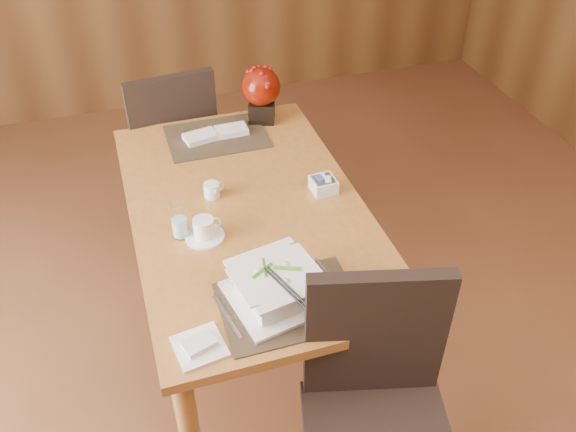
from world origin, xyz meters
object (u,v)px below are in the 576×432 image
object	(u,v)px
soup_setting	(276,286)
bread_plate	(199,347)
coffee_cup	(204,230)
sugar_caddy	(323,185)
dining_table	(248,225)
near_chair	(377,402)
far_chair	(172,143)
water_glass	(179,220)
creamer_jug	(212,190)
berry_decor	(261,91)

from	to	relation	value
soup_setting	bread_plate	world-z (taller)	soup_setting
coffee_cup	sugar_caddy	world-z (taller)	coffee_cup
dining_table	near_chair	size ratio (longest dim) A/B	1.50
bread_plate	far_chair	xyz separation A→B (m)	(0.14, 1.54, -0.21)
water_glass	soup_setting	bearing A→B (deg)	-59.63
dining_table	bread_plate	world-z (taller)	bread_plate
creamer_jug	far_chair	xyz separation A→B (m)	(-0.06, 0.79, -0.23)
creamer_jug	berry_decor	bearing A→B (deg)	37.22
dining_table	near_chair	world-z (taller)	near_chair
creamer_jug	bread_plate	world-z (taller)	creamer_jug
water_glass	creamer_jug	bearing A→B (deg)	51.93
far_chair	dining_table	bearing A→B (deg)	94.57
coffee_cup	near_chair	size ratio (longest dim) A/B	0.15
coffee_cup	far_chair	xyz separation A→B (m)	(0.02, 1.03, -0.24)
dining_table	creamer_jug	xyz separation A→B (m)	(-0.12, 0.11, 0.13)
bread_plate	near_chair	size ratio (longest dim) A/B	0.15
berry_decor	soup_setting	bearing A→B (deg)	-103.48
berry_decor	near_chair	world-z (taller)	berry_decor
dining_table	berry_decor	distance (m)	0.73
bread_plate	far_chair	world-z (taller)	far_chair
soup_setting	berry_decor	xyz separation A→B (m)	(0.28, 1.15, 0.09)
coffee_cup	near_chair	world-z (taller)	near_chair
coffee_cup	berry_decor	size ratio (longest dim) A/B	0.56
creamer_jug	sugar_caddy	xyz separation A→B (m)	(0.44, -0.10, -0.00)
dining_table	water_glass	world-z (taller)	water_glass
coffee_cup	creamer_jug	distance (m)	0.26
water_glass	berry_decor	xyz separation A→B (m)	(0.52, 0.74, 0.08)
near_chair	berry_decor	bearing A→B (deg)	102.52
creamer_jug	sugar_caddy	world-z (taller)	creamer_jug
sugar_caddy	far_chair	xyz separation A→B (m)	(-0.50, 0.89, -0.23)
dining_table	coffee_cup	size ratio (longest dim) A/B	10.19
dining_table	sugar_caddy	distance (m)	0.35
creamer_jug	berry_decor	xyz separation A→B (m)	(0.36, 0.53, 0.12)
dining_table	soup_setting	world-z (taller)	soup_setting
soup_setting	sugar_caddy	bearing A→B (deg)	44.59
far_chair	sugar_caddy	bearing A→B (deg)	112.69
dining_table	water_glass	size ratio (longest dim) A/B	10.35
bread_plate	berry_decor	bearing A→B (deg)	66.40
dining_table	creamer_jug	world-z (taller)	creamer_jug
bread_plate	dining_table	bearing A→B (deg)	63.65
creamer_jug	sugar_caddy	size ratio (longest dim) A/B	0.85
creamer_jug	far_chair	size ratio (longest dim) A/B	0.08
water_glass	creamer_jug	distance (m)	0.27
berry_decor	far_chair	distance (m)	0.61
water_glass	bread_plate	bearing A→B (deg)	-94.00
coffee_cup	creamer_jug	world-z (taller)	coffee_cup
berry_decor	far_chair	size ratio (longest dim) A/B	0.27
coffee_cup	berry_decor	xyz separation A→B (m)	(0.44, 0.77, 0.11)
coffee_cup	near_chair	xyz separation A→B (m)	(0.38, -0.73, -0.22)
bread_plate	soup_setting	bearing A→B (deg)	23.75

